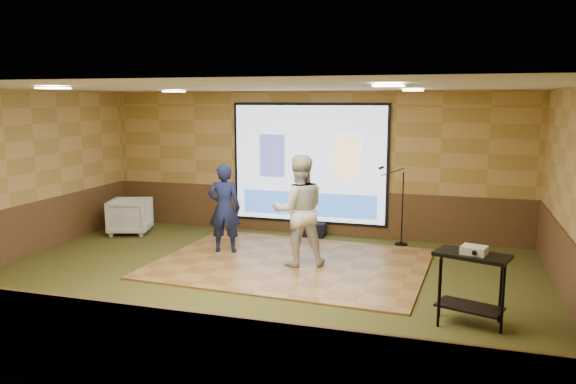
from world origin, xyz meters
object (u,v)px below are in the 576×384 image
(projector, at_px, (474,250))
(banquet_chair, at_px, (130,216))
(mic_stand, at_px, (399,220))
(duffel_bag, at_px, (314,230))
(dance_floor, at_px, (291,263))
(player_left, at_px, (224,208))
(projector_screen, at_px, (309,165))
(av_table, at_px, (471,275))
(player_right, at_px, (299,211))

(projector, relative_size, banquet_chair, 0.36)
(projector, bearing_deg, mic_stand, 123.96)
(duffel_bag, bearing_deg, mic_stand, -4.77)
(dance_floor, bearing_deg, player_left, 167.34)
(dance_floor, relative_size, banquet_chair, 5.48)
(projector_screen, xyz_separation_m, dance_floor, (0.28, -2.22, -1.46))
(mic_stand, bearing_deg, banquet_chair, -166.89)
(av_table, bearing_deg, projector, -51.85)
(projector_screen, relative_size, banquet_chair, 4.01)
(projector, relative_size, mic_stand, 0.19)
(dance_floor, height_order, banquet_chair, banquet_chair)
(player_right, relative_size, mic_stand, 1.22)
(duffel_bag, bearing_deg, player_left, -126.11)
(player_left, distance_m, banquet_chair, 2.71)
(projector_screen, height_order, projector, projector_screen)
(player_left, bearing_deg, player_right, 152.14)
(av_table, height_order, banquet_chair, av_table)
(projector, distance_m, duffel_bag, 5.04)
(av_table, height_order, duffel_bag, av_table)
(projector, bearing_deg, projector_screen, 143.03)
(player_right, relative_size, duffel_bag, 4.15)
(projector_screen, bearing_deg, duffel_bag, -48.40)
(projector, distance_m, mic_stand, 4.03)
(av_table, bearing_deg, player_right, 147.06)
(av_table, bearing_deg, mic_stand, 108.71)
(mic_stand, xyz_separation_m, banquet_chair, (-5.54, -0.74, -0.12))
(player_right, bearing_deg, banquet_chair, -41.70)
(projector_screen, bearing_deg, dance_floor, -82.87)
(projector, height_order, banquet_chair, projector)
(projector, bearing_deg, player_right, 162.03)
(dance_floor, distance_m, banquet_chair, 4.09)
(dance_floor, xyz_separation_m, projector, (2.93, -1.90, 0.96))
(projector_screen, bearing_deg, mic_stand, -9.85)
(dance_floor, xyz_separation_m, duffel_bag, (-0.11, 2.04, 0.13))
(player_right, distance_m, mic_stand, 2.52)
(mic_stand, distance_m, banquet_chair, 5.59)
(player_right, bearing_deg, projector, 122.27)
(player_left, relative_size, projector, 5.52)
(projector_screen, relative_size, dance_floor, 0.73)
(dance_floor, bearing_deg, player_right, -30.18)
(projector, xyz_separation_m, mic_stand, (-1.29, 3.79, -0.49))
(av_table, relative_size, banquet_chair, 1.12)
(player_left, height_order, banquet_chair, player_left)
(player_right, xyz_separation_m, duffel_bag, (-0.28, 2.13, -0.83))
(player_right, relative_size, av_table, 2.03)
(player_left, xyz_separation_m, mic_stand, (3.01, 1.58, -0.36))
(dance_floor, relative_size, duffel_bag, 9.99)
(banquet_chair, bearing_deg, av_table, -131.30)
(projector, bearing_deg, dance_floor, 162.19)
(dance_floor, distance_m, player_left, 1.64)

